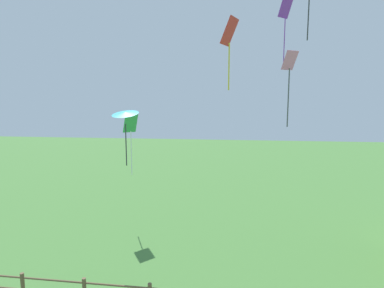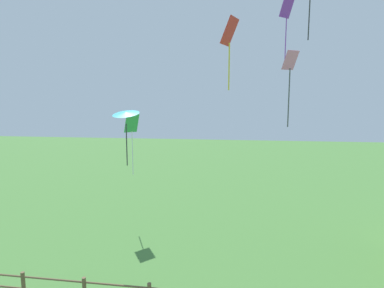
{
  "view_description": "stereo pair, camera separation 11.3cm",
  "coord_description": "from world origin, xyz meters",
  "px_view_note": "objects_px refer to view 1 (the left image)",
  "views": [
    {
      "loc": [
        1.52,
        -2.54,
        7.3
      ],
      "look_at": [
        0.0,
        8.78,
        5.79
      ],
      "focal_mm": 28.0,
      "sensor_mm": 36.0,
      "label": 1
    },
    {
      "loc": [
        1.63,
        -2.52,
        7.3
      ],
      "look_at": [
        0.0,
        8.78,
        5.79
      ],
      "focal_mm": 28.0,
      "sensor_mm": 36.0,
      "label": 2
    }
  ],
  "objects_px": {
    "kite_green_diamond": "(131,131)",
    "kite_pink_diamond": "(289,75)",
    "kite_purple_streamer": "(285,17)",
    "kite_cyan_delta": "(125,114)",
    "kite_red_diamond": "(229,39)"
  },
  "relations": [
    {
      "from": "kite_pink_diamond",
      "to": "kite_green_diamond",
      "type": "bearing_deg",
      "value": 151.72
    },
    {
      "from": "kite_green_diamond",
      "to": "kite_pink_diamond",
      "type": "height_order",
      "value": "kite_pink_diamond"
    },
    {
      "from": "kite_green_diamond",
      "to": "kite_purple_streamer",
      "type": "xyz_separation_m",
      "value": [
        8.78,
        0.41,
        6.33
      ]
    },
    {
      "from": "kite_green_diamond",
      "to": "kite_pink_diamond",
      "type": "xyz_separation_m",
      "value": [
        8.26,
        -4.44,
        2.74
      ]
    },
    {
      "from": "kite_pink_diamond",
      "to": "kite_purple_streamer",
      "type": "xyz_separation_m",
      "value": [
        0.52,
        4.85,
        3.58
      ]
    },
    {
      "from": "kite_pink_diamond",
      "to": "kite_cyan_delta",
      "type": "bearing_deg",
      "value": 177.54
    },
    {
      "from": "kite_cyan_delta",
      "to": "kite_red_diamond",
      "type": "xyz_separation_m",
      "value": [
        4.64,
        -1.29,
        2.86
      ]
    },
    {
      "from": "kite_pink_diamond",
      "to": "kite_purple_streamer",
      "type": "bearing_deg",
      "value": 83.88
    },
    {
      "from": "kite_cyan_delta",
      "to": "kite_red_diamond",
      "type": "relative_size",
      "value": 0.99
    },
    {
      "from": "kite_green_diamond",
      "to": "kite_pink_diamond",
      "type": "distance_m",
      "value": 9.77
    },
    {
      "from": "kite_green_diamond",
      "to": "kite_purple_streamer",
      "type": "relative_size",
      "value": 1.02
    },
    {
      "from": "kite_green_diamond",
      "to": "kite_purple_streamer",
      "type": "height_order",
      "value": "kite_purple_streamer"
    },
    {
      "from": "kite_cyan_delta",
      "to": "kite_pink_diamond",
      "type": "distance_m",
      "value": 7.24
    },
    {
      "from": "kite_red_diamond",
      "to": "kite_purple_streamer",
      "type": "xyz_separation_m",
      "value": [
        2.93,
        5.84,
        2.31
      ]
    },
    {
      "from": "kite_cyan_delta",
      "to": "kite_pink_diamond",
      "type": "height_order",
      "value": "kite_pink_diamond"
    }
  ]
}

